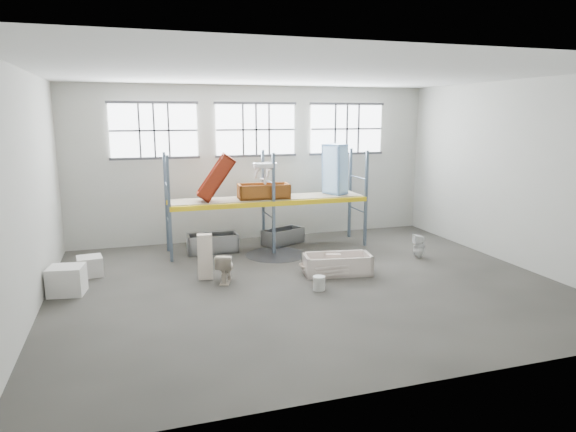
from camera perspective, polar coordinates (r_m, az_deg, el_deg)
name	(u,v)px	position (r m, az deg, el deg)	size (l,w,h in m)	color
floor	(306,285)	(12.52, 2.10, -7.81)	(12.00, 10.00, 0.10)	#4C4942
ceiling	(308,71)	(11.87, 2.28, 16.13)	(12.00, 10.00, 0.10)	silver
wall_back	(256,163)	(16.74, -3.70, 5.98)	(12.00, 0.10, 5.00)	#ABAA9F
wall_front	(427,226)	(7.45, 15.43, -1.13)	(12.00, 0.10, 5.00)	#A8A89C
wall_left	(24,194)	(11.42, -27.74, 2.20)	(0.10, 10.00, 5.00)	#ACACA0
wall_right	(516,174)	(15.08, 24.43, 4.40)	(0.10, 10.00, 5.00)	#A2A296
window_left	(154,131)	(16.10, -14.92, 9.33)	(2.60, 0.04, 1.60)	white
window_mid	(256,130)	(16.57, -3.65, 9.73)	(2.60, 0.04, 1.60)	white
window_right	(347,129)	(17.62, 6.65, 9.77)	(2.60, 0.04, 1.60)	white
rack_upright_la	(169,209)	(14.30, -13.28, 0.73)	(0.08, 0.08, 3.00)	slate
rack_upright_lb	(166,202)	(15.48, -13.63, 1.50)	(0.08, 0.08, 3.00)	slate
rack_upright_ma	(274,204)	(14.81, -1.64, 1.39)	(0.08, 0.08, 3.00)	slate
rack_upright_mb	(263,198)	(15.96, -2.83, 2.10)	(0.08, 0.08, 3.00)	slate
rack_upright_ra	(366,199)	(15.89, 8.82, 1.94)	(0.08, 0.08, 3.00)	slate
rack_upright_rb	(350,193)	(16.96, 7.03, 2.58)	(0.08, 0.08, 3.00)	slate
rack_beam_front	(274,204)	(14.81, -1.64, 1.39)	(6.00, 0.10, 0.14)	yellow
rack_beam_back	(263,198)	(15.96, -2.83, 2.10)	(6.00, 0.10, 0.14)	yellow
shelf_deck	(268,198)	(15.37, -2.26, 2.05)	(5.90, 1.10, 0.03)	gray
wet_patch	(276,255)	(14.96, -1.39, -4.39)	(1.80, 1.80, 0.00)	black
bathtub_beige	(337,264)	(13.21, 5.60, -5.44)	(1.73, 0.82, 0.51)	beige
cistern_spare	(333,261)	(13.42, 5.11, -5.06)	(0.39, 0.19, 0.38)	beige
sink_in_tub	(308,267)	(13.20, 2.23, -5.84)	(0.47, 0.47, 0.16)	beige
toilet_beige	(225,267)	(12.59, -7.14, -5.80)	(0.41, 0.72, 0.73)	beige
cistern_tall	(205,257)	(12.83, -9.38, -4.56)	(0.37, 0.24, 1.15)	beige
toilet_white	(419,246)	(15.04, 14.61, -3.32)	(0.31, 0.32, 0.69)	white
steel_tub_left	(213,243)	(15.35, -8.53, -3.06)	(1.50, 0.70, 0.55)	#A1A4A9
steel_tub_right	(283,236)	(16.18, -0.58, -2.30)	(1.33, 0.62, 0.49)	#999BA0
rust_tub_flat	(264,191)	(15.17, -2.78, 2.84)	(1.53, 0.72, 0.43)	#93450F
rust_tub_tilted	(216,177)	(14.76, -8.15, 4.37)	(1.43, 0.67, 0.40)	#9B2D0D
sink_on_shelf	(265,183)	(14.87, -2.60, 3.74)	(0.73, 0.56, 0.64)	silver
blue_tub_upright	(335,169)	(15.97, 5.33, 5.31)	(1.56, 0.73, 0.44)	#95C7F6
bucket	(319,283)	(11.99, 3.53, -7.61)	(0.29, 0.29, 0.34)	beige
carton_near	(67,280)	(12.74, -23.76, -6.67)	(0.77, 0.66, 0.66)	silver
carton_far	(90,266)	(13.96, -21.51, -5.30)	(0.60, 0.60, 0.50)	beige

